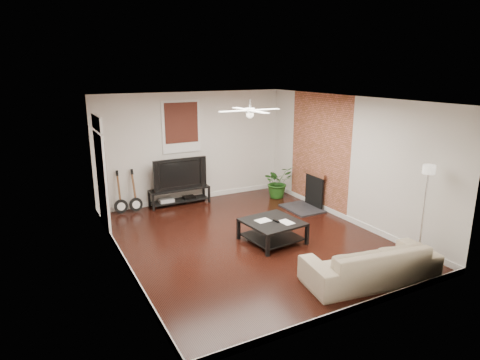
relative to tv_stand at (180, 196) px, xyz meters
name	(u,v)px	position (x,y,z in m)	size (l,w,h in m)	color
room	(250,172)	(0.48, -2.78, 1.19)	(5.01, 6.01, 2.81)	black
brick_accent	(319,152)	(2.97, -1.78, 1.19)	(0.02, 2.20, 2.80)	brown
fireplace	(308,191)	(2.68, -1.78, 0.25)	(0.80, 1.10, 0.92)	black
window_back	(181,127)	(0.18, 0.19, 1.74)	(1.00, 0.06, 1.30)	#3A120F
door_left	(102,173)	(-1.98, -0.88, 1.04)	(0.08, 1.00, 2.50)	white
tv_stand	(180,196)	(0.00, 0.00, 0.00)	(1.53, 0.41, 0.43)	black
tv	(178,173)	(0.00, 0.02, 0.61)	(1.37, 0.18, 0.79)	black
coffee_table	(272,231)	(0.83, -3.10, 0.00)	(1.04, 1.04, 0.43)	black
sofa	(370,262)	(1.40, -5.18, 0.11)	(2.19, 0.86, 0.64)	tan
floor_lamp	(423,214)	(2.68, -5.08, 0.68)	(0.30, 0.30, 1.79)	silver
potted_plant	(278,182)	(2.53, -0.66, 0.21)	(0.77, 0.67, 0.85)	#1F5317
guitar_left	(120,193)	(-1.48, -0.03, 0.31)	(0.32, 0.23, 1.04)	black
guitar_right	(135,191)	(-1.13, -0.06, 0.31)	(0.32, 0.23, 1.04)	black
ceiling_fan	(250,110)	(0.48, -2.78, 2.39)	(1.24, 1.24, 0.32)	white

